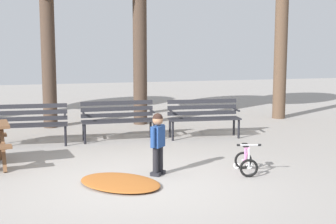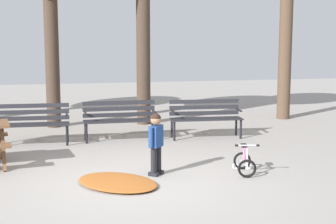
% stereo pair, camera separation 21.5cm
% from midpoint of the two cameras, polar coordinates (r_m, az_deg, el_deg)
% --- Properties ---
extents(ground, '(36.00, 36.00, 0.00)m').
position_cam_midpoint_polar(ground, '(7.73, -3.32, -8.22)').
color(ground, gray).
extents(park_bench_far_left, '(1.62, 0.54, 0.85)m').
position_cam_midpoint_polar(park_bench_far_left, '(10.80, -14.91, -0.96)').
color(park_bench_far_left, '#232328').
rests_on(park_bench_far_left, ground).
extents(park_bench_left, '(1.60, 0.46, 0.85)m').
position_cam_midpoint_polar(park_bench_left, '(10.97, -4.97, -0.56)').
color(park_bench_left, '#232328').
rests_on(park_bench_left, ground).
extents(park_bench_right, '(1.63, 0.58, 0.85)m').
position_cam_midpoint_polar(park_bench_right, '(11.22, 4.86, -0.37)').
color(park_bench_right, '#232328').
rests_on(park_bench_right, ground).
extents(child_standing, '(0.29, 0.31, 1.02)m').
position_cam_midpoint_polar(child_standing, '(8.08, -0.62, -3.11)').
color(child_standing, black).
rests_on(child_standing, ground).
extents(kids_bicycle, '(0.46, 0.61, 0.54)m').
position_cam_midpoint_polar(kids_bicycle, '(8.37, 9.48, -5.61)').
color(kids_bicycle, black).
rests_on(kids_bicycle, ground).
extents(leaf_pile, '(1.62, 1.68, 0.07)m').
position_cam_midpoint_polar(leaf_pile, '(7.72, -5.02, -7.99)').
color(leaf_pile, '#9E5623').
rests_on(leaf_pile, ground).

